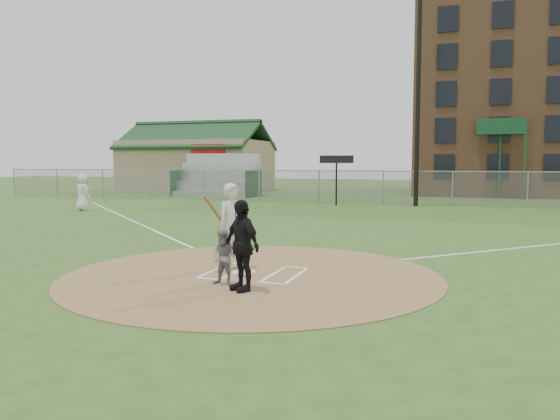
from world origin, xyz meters
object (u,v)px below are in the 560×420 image
(umpire, at_px, (242,245))
(catcher, at_px, (224,258))
(ondeck_player, at_px, (82,192))
(batter_at_plate, at_px, (233,226))
(home_plate, at_px, (243,273))

(umpire, bearing_deg, catcher, -178.06)
(umpire, bearing_deg, ondeck_player, 170.37)
(batter_at_plate, bearing_deg, home_plate, -43.50)
(home_plate, bearing_deg, ondeck_player, 138.43)
(umpire, distance_m, ondeck_player, 20.30)
(umpire, bearing_deg, home_plate, 145.40)
(catcher, distance_m, umpire, 0.70)
(home_plate, bearing_deg, umpire, -68.66)
(ondeck_player, bearing_deg, home_plate, 154.92)
(umpire, height_order, ondeck_player, ondeck_player)
(home_plate, relative_size, catcher, 0.42)
(home_plate, height_order, umpire, umpire)
(home_plate, bearing_deg, batter_at_plate, 136.50)
(umpire, xyz_separation_m, ondeck_player, (-14.68, 14.02, 0.05))
(umpire, xyz_separation_m, batter_at_plate, (-1.01, 1.92, 0.12))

